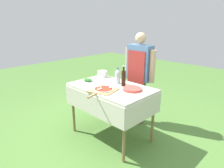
{
  "coord_description": "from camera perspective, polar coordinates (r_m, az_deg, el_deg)",
  "views": [
    {
      "loc": [
        1.91,
        -1.9,
        1.7
      ],
      "look_at": [
        0.02,
        0.0,
        0.85
      ],
      "focal_mm": 32.0,
      "sensor_mm": 36.0,
      "label": 1
    }
  ],
  "objects": [
    {
      "name": "person_cook",
      "position": [
        3.3,
        7.79,
        3.51
      ],
      "size": [
        0.57,
        0.19,
        1.53
      ],
      "rotation": [
        0.0,
        0.0,
        3.14
      ],
      "color": "#70604C",
      "rests_on": "ground"
    },
    {
      "name": "ground_plane",
      "position": [
        3.18,
        -0.25,
        -14.6
      ],
      "size": [
        12.0,
        12.0,
        0.0
      ],
      "primitive_type": "plane",
      "color": "#517F38"
    },
    {
      "name": "oil_bottle",
      "position": [
        2.83,
        3.31,
        1.76
      ],
      "size": [
        0.06,
        0.06,
        0.3
      ],
      "color": "black",
      "rests_on": "prep_table"
    },
    {
      "name": "herb_container",
      "position": [
        3.09,
        -6.89,
        1.11
      ],
      "size": [
        0.18,
        0.14,
        0.04
      ],
      "rotation": [
        0.0,
        0.0,
        -0.05
      ],
      "color": "silver",
      "rests_on": "prep_table"
    },
    {
      "name": "water_bottle",
      "position": [
        2.94,
        1.62,
        2.27
      ],
      "size": [
        0.08,
        0.08,
        0.24
      ],
      "color": "silver",
      "rests_on": "prep_table"
    },
    {
      "name": "pizza_on_peel",
      "position": [
        2.67,
        -2.57,
        -1.61
      ],
      "size": [
        0.4,
        0.54,
        0.05
      ],
      "rotation": [
        0.0,
        0.0,
        0.24
      ],
      "color": "tan",
      "rests_on": "prep_table"
    },
    {
      "name": "prep_table",
      "position": [
        2.87,
        -0.27,
        -2.45
      ],
      "size": [
        1.19,
        0.75,
        0.81
      ],
      "color": "beige",
      "rests_on": "ground"
    },
    {
      "name": "plate_stack",
      "position": [
        2.69,
        5.82,
        -1.48
      ],
      "size": [
        0.26,
        0.26,
        0.03
      ],
      "color": "#DB4C42",
      "rests_on": "prep_table"
    },
    {
      "name": "mixing_tub",
      "position": [
        3.31,
        -2.8,
        2.89
      ],
      "size": [
        0.16,
        0.16,
        0.1
      ],
      "primitive_type": "cylinder",
      "color": "silver",
      "rests_on": "prep_table"
    }
  ]
}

